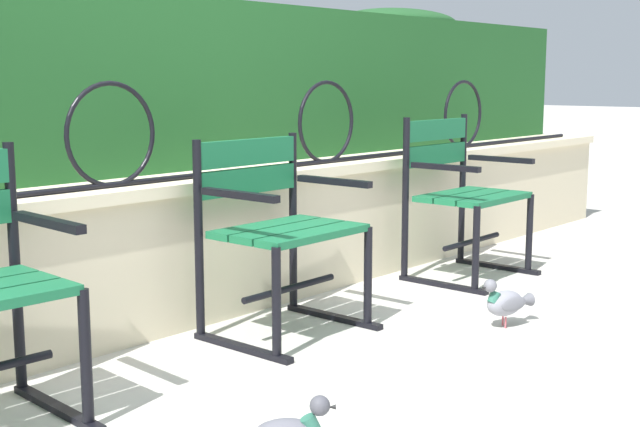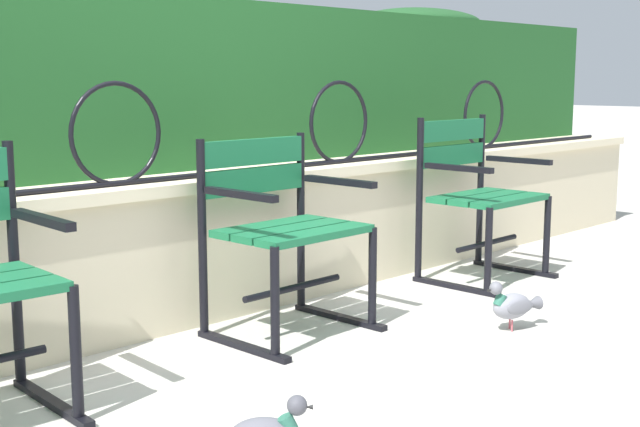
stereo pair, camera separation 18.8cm
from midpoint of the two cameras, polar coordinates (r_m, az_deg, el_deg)
The scene contains 7 objects.
ground_plane at distance 3.28m, azimuth 3.55°, elevation -9.84°, with size 60.00×60.00×0.00m, color #BCB7AD.
stone_wall at distance 3.85m, azimuth -6.84°, elevation -2.10°, with size 7.57×0.41×0.63m.
iron_arch_fence at distance 3.51m, azimuth -10.87°, elevation 4.74°, with size 7.03×0.02×0.42m.
hedge_row at distance 4.21m, azimuth -11.23°, elevation 8.86°, with size 7.42×0.70×0.89m.
park_chair_centre at distance 3.54m, azimuth -1.17°, elevation -0.78°, with size 0.62×0.53×0.82m.
park_chair_right at distance 4.60m, azimuth 11.64°, elevation 1.42°, with size 0.61×0.53×0.86m.
pigeon_near_chairs at distance 3.73m, azimuth 14.24°, elevation -5.97°, with size 0.29×0.15×0.22m.
Camera 2 is at (-2.28, -2.10, 1.06)m, focal length 47.56 mm.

